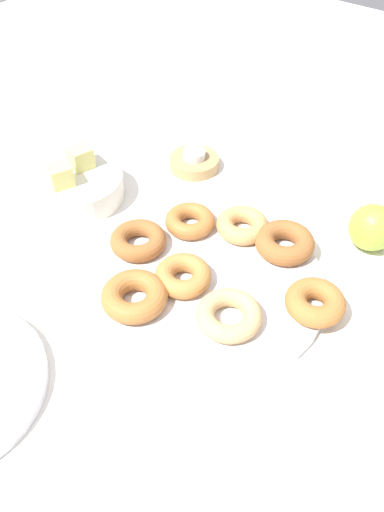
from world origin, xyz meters
name	(u,v)px	position (x,y,z in m)	size (l,w,h in m)	color
ground_plane	(208,286)	(0.00, 0.00, 0.00)	(2.40, 2.40, 0.00)	white
donut_plate	(208,283)	(0.00, 0.00, 0.01)	(0.34, 0.34, 0.01)	silver
donut_0	(190,221)	(0.07, 0.09, 0.03)	(0.08, 0.08, 0.03)	#AD6B33
donut_1	(285,242)	(0.12, -0.05, 0.03)	(0.09, 0.09, 0.03)	#995B2D
donut_2	(183,276)	(-0.03, 0.03, 0.03)	(0.08, 0.08, 0.03)	#BC7A3D
donut_3	(229,315)	(-0.04, -0.07, 0.03)	(0.09, 0.09, 0.03)	tan
donut_4	(138,240)	(-0.01, 0.13, 0.03)	(0.09, 0.09, 0.03)	#995B2D
donut_5	(134,296)	(-0.10, 0.05, 0.03)	(0.09, 0.09, 0.03)	#AD6B33
donut_6	(242,225)	(0.12, 0.02, 0.03)	(0.08, 0.08, 0.03)	tan
donut_7	(315,302)	(0.04, -0.15, 0.03)	(0.08, 0.08, 0.03)	#AD6B33
candle_holder	(194,163)	(0.22, 0.20, 0.01)	(0.09, 0.09, 0.02)	tan
tealight	(194,154)	(0.22, 0.20, 0.03)	(0.04, 0.04, 0.01)	silver
fruit_bowl	(77,187)	(0.03, 0.30, 0.02)	(0.16, 0.16, 0.04)	silver
melon_chunk_left	(60,175)	(0.00, 0.30, 0.06)	(0.04, 0.04, 0.04)	#DBD67A
melon_chunk_right	(80,157)	(0.06, 0.31, 0.06)	(0.04, 0.04, 0.04)	#DBD67A
apple	(372,227)	(0.22, -0.15, 0.04)	(0.07, 0.07, 0.07)	#93AD38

